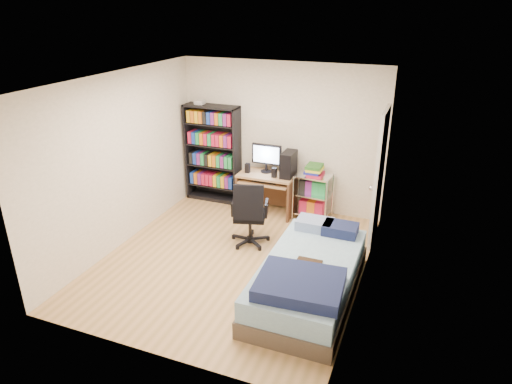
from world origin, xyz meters
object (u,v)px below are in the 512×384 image
at_px(media_shelf, 213,153).
at_px(office_chair, 250,224).
at_px(computer_desk, 273,178).
at_px(bed, 309,277).

relative_size(media_shelf, office_chair, 1.79).
height_order(media_shelf, office_chair, media_shelf).
bearing_deg(media_shelf, computer_desk, -7.75).
bearing_deg(bed, computer_desk, 119.69).
bearing_deg(computer_desk, media_shelf, 172.25).
distance_m(media_shelf, bed, 3.37).
bearing_deg(office_chair, bed, -55.45).
relative_size(media_shelf, bed, 0.83).
xyz_separation_m(computer_desk, office_chair, (0.05, -1.16, -0.32)).
bearing_deg(media_shelf, bed, -43.56).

